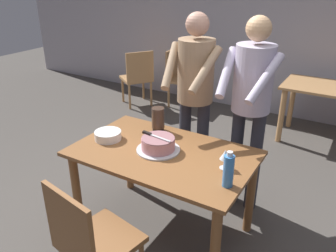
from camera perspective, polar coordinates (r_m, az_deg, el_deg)
name	(u,v)px	position (r m, az deg, el deg)	size (l,w,h in m)	color
ground_plane	(164,228)	(3.08, -0.75, -16.60)	(14.00, 14.00, 0.00)	#4C4742
back_wall	(280,22)	(5.31, 18.09, 16.04)	(10.00, 0.12, 2.70)	#ADA8B2
main_dining_table	(163,165)	(2.71, -0.82, -6.53)	(1.38, 0.86, 0.75)	brown
cake_on_platter	(158,145)	(2.64, -1.68, -3.10)	(0.34, 0.34, 0.11)	silver
cake_knife	(151,134)	(2.66, -2.89, -1.42)	(0.27, 0.06, 0.02)	silver
plate_stack	(108,135)	(2.87, -9.94, -1.54)	(0.22, 0.22, 0.07)	white
wine_glass_near	(225,155)	(2.42, 9.49, -4.84)	(0.08, 0.08, 0.14)	silver
water_bottle	(228,170)	(2.23, 10.01, -7.28)	(0.07, 0.07, 0.25)	#387AC6
hurricane_lamp	(158,119)	(2.95, -1.66, 1.14)	(0.11, 0.11, 0.21)	black
person_cutting_cake	(195,88)	(3.06, 4.49, 6.36)	(0.47, 0.56, 1.72)	#2D2D38
person_standing_beside	(251,97)	(2.92, 13.65, 4.77)	(0.47, 0.56, 1.72)	#2D2D38
chair_near_side	(90,240)	(2.30, -12.79, -17.98)	(0.51, 0.51, 0.90)	brown
background_table	(324,99)	(4.67, 24.55, 4.15)	(1.00, 0.70, 0.74)	tan
background_chair_0	(180,76)	(5.53, 1.95, 8.38)	(0.47, 0.47, 0.90)	tan
background_chair_1	(138,76)	(5.52, -5.06, 8.27)	(0.61, 0.61, 0.90)	tan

